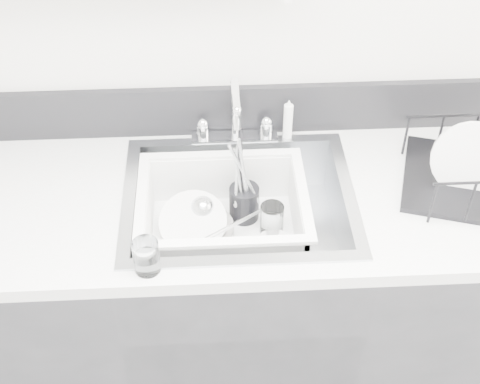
{
  "coord_description": "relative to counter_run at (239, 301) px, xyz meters",
  "views": [
    {
      "loc": [
        -0.07,
        -0.17,
        2.16
      ],
      "look_at": [
        0.0,
        1.14,
        0.98
      ],
      "focal_mm": 50.0,
      "sensor_mm": 36.0,
      "label": 1
    }
  ],
  "objects": [
    {
      "name": "wash_tub",
      "position": [
        -0.05,
        -0.0,
        0.38
      ],
      "size": [
        0.5,
        0.41,
        0.18
      ],
      "primitive_type": null,
      "rotation": [
        0.0,
        0.0,
        -0.05
      ],
      "color": "white",
      "rests_on": "sink"
    },
    {
      "name": "ladle",
      "position": [
        -0.05,
        0.0,
        0.35
      ],
      "size": [
        0.27,
        0.28,
        0.08
      ],
      "primitive_type": null,
      "rotation": [
        0.0,
        0.0,
        -0.81
      ],
      "color": "silver",
      "rests_on": "wash_tub"
    },
    {
      "name": "counter_run",
      "position": [
        0.0,
        0.0,
        0.0
      ],
      "size": [
        3.2,
        0.62,
        0.92
      ],
      "color": "#28282B",
      "rests_on": "ground"
    },
    {
      "name": "tumbler_counter",
      "position": [
        -0.24,
        -0.25,
        0.51
      ],
      "size": [
        0.08,
        0.08,
        0.09
      ],
      "primitive_type": "cylinder",
      "rotation": [
        0.0,
        0.0,
        -0.36
      ],
      "color": "white",
      "rests_on": "counter_run"
    },
    {
      "name": "tumbler_in_tub",
      "position": [
        0.1,
        0.01,
        0.36
      ],
      "size": [
        0.08,
        0.08,
        0.1
      ],
      "primitive_type": "cylinder",
      "rotation": [
        0.0,
        0.0,
        0.27
      ],
      "color": "white",
      "rests_on": "wash_tub"
    },
    {
      "name": "bowl_small",
      "position": [
        0.1,
        -0.06,
        0.32
      ],
      "size": [
        0.13,
        0.13,
        0.03
      ],
      "primitive_type": "imported",
      "rotation": [
        0.0,
        0.0,
        0.38
      ],
      "color": "white",
      "rests_on": "wash_tub"
    },
    {
      "name": "side_sprayer",
      "position": [
        0.16,
        0.25,
        0.53
      ],
      "size": [
        0.03,
        0.03,
        0.14
      ],
      "primitive_type": "cylinder",
      "color": "white",
      "rests_on": "counter_run"
    },
    {
      "name": "plate_stack",
      "position": [
        -0.12,
        0.01,
        0.33
      ],
      "size": [
        0.24,
        0.23,
        0.09
      ],
      "rotation": [
        0.0,
        0.0,
        -0.41
      ],
      "color": "white",
      "rests_on": "wash_tub"
    },
    {
      "name": "faucet",
      "position": [
        0.0,
        0.25,
        0.52
      ],
      "size": [
        0.26,
        0.18,
        0.23
      ],
      "color": "silver",
      "rests_on": "counter_run"
    },
    {
      "name": "utensil_cup",
      "position": [
        0.02,
        0.08,
        0.37
      ],
      "size": [
        0.09,
        0.09,
        0.3
      ],
      "rotation": [
        0.0,
        0.0,
        0.08
      ],
      "color": "black",
      "rests_on": "wash_tub"
    },
    {
      "name": "backsplash",
      "position": [
        0.0,
        0.3,
        0.54
      ],
      "size": [
        3.2,
        0.02,
        0.16
      ],
      "primitive_type": "cube",
      "color": "black",
      "rests_on": "counter_run"
    },
    {
      "name": "room_shell",
      "position": [
        0.0,
        -0.8,
        1.22
      ],
      "size": [
        3.5,
        3.0,
        2.6
      ],
      "color": "silver",
      "rests_on": "ground"
    },
    {
      "name": "sink",
      "position": [
        0.0,
        0.0,
        0.37
      ],
      "size": [
        0.64,
        0.52,
        0.2
      ],
      "primitive_type": null,
      "color": "silver",
      "rests_on": "counter_run"
    }
  ]
}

